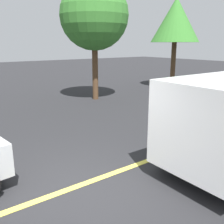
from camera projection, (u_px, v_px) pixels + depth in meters
The scene contains 4 objects.
ground_plane at pixel (69, 189), 5.32m from camera, with size 80.00×80.00×0.00m, color #262628.
lane_marking_centre at pixel (168, 153), 7.05m from camera, with size 28.00×0.16×0.01m, color #E0D14C.
tree_centre_verge at pixel (94, 16), 12.88m from camera, with size 3.46×3.46×6.00m.
tree_right_verge at pixel (176, 20), 16.86m from camera, with size 3.17×3.17×5.81m.
Camera 1 is at (-2.12, -4.32, 2.91)m, focal length 41.42 mm.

